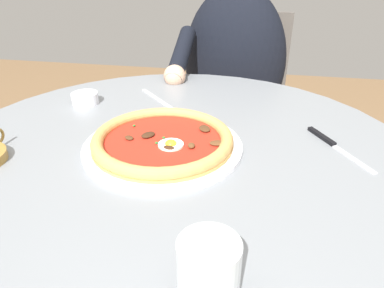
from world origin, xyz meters
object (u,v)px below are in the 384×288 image
(fork_utensil, at_px, (157,99))
(pizza_on_plate, at_px, (163,141))
(cafe_chair_diner, at_px, (237,96))
(water_glass, at_px, (208,277))
(steak_knife, at_px, (330,142))
(ramekin_capers, at_px, (85,98))
(diner_person, at_px, (231,112))
(dining_table, at_px, (176,206))

(fork_utensil, bearing_deg, pizza_on_plate, -162.23)
(cafe_chair_diner, bearing_deg, water_glass, -178.27)
(steak_knife, bearing_deg, cafe_chair_diner, 17.06)
(pizza_on_plate, distance_m, ramekin_capers, 0.34)
(diner_person, bearing_deg, cafe_chair_diner, -6.38)
(dining_table, height_order, diner_person, diner_person)
(pizza_on_plate, relative_size, ramekin_capers, 4.71)
(fork_utensil, bearing_deg, water_glass, -159.57)
(pizza_on_plate, height_order, ramekin_capers, pizza_on_plate)
(ramekin_capers, relative_size, fork_utensil, 0.50)
(water_glass, bearing_deg, fork_utensil, 20.43)
(dining_table, bearing_deg, cafe_chair_diner, -5.71)
(water_glass, bearing_deg, diner_person, 2.85)
(dining_table, height_order, ramekin_capers, ramekin_capers)
(steak_knife, distance_m, cafe_chair_diner, 0.84)
(water_glass, xyz_separation_m, cafe_chair_diner, (1.22, 0.04, -0.24))
(water_glass, relative_size, steak_knife, 0.51)
(ramekin_capers, bearing_deg, cafe_chair_diner, -29.78)
(dining_table, bearing_deg, fork_utensil, 22.68)
(steak_knife, bearing_deg, water_glass, 155.11)
(pizza_on_plate, distance_m, cafe_chair_diner, 0.90)
(dining_table, relative_size, pizza_on_plate, 3.10)
(dining_table, bearing_deg, ramekin_capers, 56.33)
(fork_utensil, distance_m, diner_person, 0.53)
(dining_table, relative_size, fork_utensil, 7.31)
(cafe_chair_diner, bearing_deg, dining_table, 174.29)
(steak_knife, height_order, cafe_chair_diner, cafe_chair_diner)
(pizza_on_plate, xyz_separation_m, water_glass, (-0.35, -0.14, 0.02))
(dining_table, distance_m, cafe_chair_diner, 0.86)
(pizza_on_plate, bearing_deg, ramekin_capers, 52.90)
(pizza_on_plate, height_order, steak_knife, pizza_on_plate)
(water_glass, relative_size, diner_person, 0.08)
(dining_table, height_order, cafe_chair_diner, cafe_chair_diner)
(pizza_on_plate, height_order, cafe_chair_diner, cafe_chair_diner)
(steak_knife, xyz_separation_m, fork_utensil, (0.18, 0.43, -0.00))
(dining_table, relative_size, steak_knife, 5.78)
(pizza_on_plate, relative_size, water_glass, 3.65)
(steak_knife, relative_size, diner_person, 0.15)
(ramekin_capers, bearing_deg, steak_knife, -100.89)
(diner_person, bearing_deg, water_glass, -177.15)
(steak_knife, height_order, diner_person, diner_person)
(fork_utensil, relative_size, cafe_chair_diner, 0.16)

